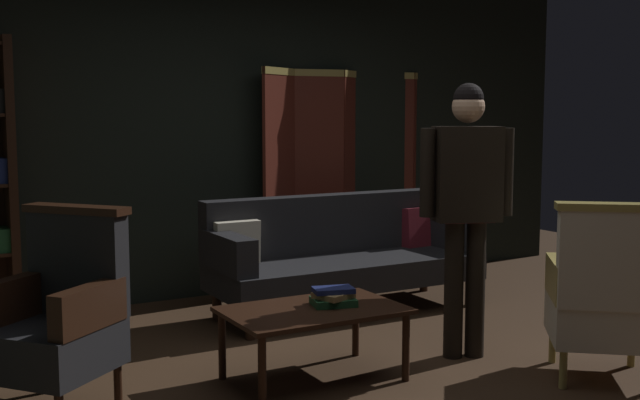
# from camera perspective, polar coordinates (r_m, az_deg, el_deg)

# --- Properties ---
(ground_plane) EXTENTS (10.00, 10.00, 0.00)m
(ground_plane) POSITION_cam_1_polar(r_m,az_deg,el_deg) (4.70, 4.89, -12.55)
(ground_plane) COLOR #3D2819
(back_wall) EXTENTS (7.20, 0.10, 2.80)m
(back_wall) POSITION_cam_1_polar(r_m,az_deg,el_deg) (6.62, -7.03, 5.25)
(back_wall) COLOR black
(back_wall) RESTS_ON ground_plane
(folding_screen) EXTENTS (2.07, 0.52, 1.90)m
(folding_screen) POSITION_cam_1_polar(r_m,az_deg,el_deg) (7.17, 2.57, 2.06)
(folding_screen) COLOR #5B2319
(folding_screen) RESTS_ON ground_plane
(velvet_couch) EXTENTS (2.12, 0.78, 0.88)m
(velvet_couch) POSITION_cam_1_polar(r_m,az_deg,el_deg) (6.06, 1.52, -3.82)
(velvet_couch) COLOR black
(velvet_couch) RESTS_ON ground_plane
(coffee_table) EXTENTS (1.00, 0.64, 0.42)m
(coffee_table) POSITION_cam_1_polar(r_m,az_deg,el_deg) (4.49, -0.47, -8.45)
(coffee_table) COLOR black
(coffee_table) RESTS_ON ground_plane
(armchair_gilt_accent) EXTENTS (0.81, 0.81, 1.04)m
(armchair_gilt_accent) POSITION_cam_1_polar(r_m,az_deg,el_deg) (4.73, 19.95, -6.63)
(armchair_gilt_accent) COLOR tan
(armchair_gilt_accent) RESTS_ON ground_plane
(armchair_wing_left) EXTENTS (0.81, 0.81, 1.04)m
(armchair_wing_left) POSITION_cam_1_polar(r_m,az_deg,el_deg) (4.25, -18.49, -8.01)
(armchair_wing_left) COLOR black
(armchair_wing_left) RESTS_ON ground_plane
(standing_figure) EXTENTS (0.56, 0.34, 1.70)m
(standing_figure) POSITION_cam_1_polar(r_m,az_deg,el_deg) (4.89, 10.62, 0.42)
(standing_figure) COLOR black
(standing_figure) RESTS_ON ground_plane
(book_green_cloth) EXTENTS (0.28, 0.24, 0.04)m
(book_green_cloth) POSITION_cam_1_polar(r_m,az_deg,el_deg) (4.54, 0.98, -7.41)
(book_green_cloth) COLOR #1E4C28
(book_green_cloth) RESTS_ON coffee_table
(book_tan_leather) EXTENTS (0.23, 0.23, 0.03)m
(book_tan_leather) POSITION_cam_1_polar(r_m,az_deg,el_deg) (4.53, 0.98, -6.95)
(book_tan_leather) COLOR #9E7A47
(book_tan_leather) RESTS_ON book_green_cloth
(book_navy_cloth) EXTENTS (0.26, 0.20, 0.03)m
(book_navy_cloth) POSITION_cam_1_polar(r_m,az_deg,el_deg) (4.52, 0.98, -6.57)
(book_navy_cloth) COLOR navy
(book_navy_cloth) RESTS_ON book_tan_leather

